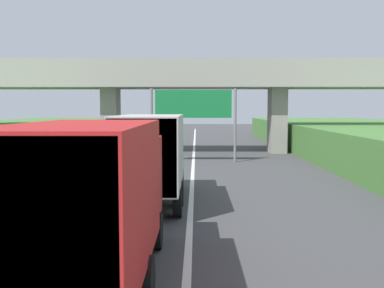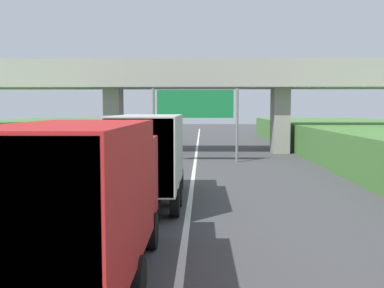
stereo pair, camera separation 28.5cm
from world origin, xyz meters
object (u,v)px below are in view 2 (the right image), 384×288
object	(u,v)px
overhead_highway_sign	(195,108)
construction_barrel_3	(73,166)
construction_barrel_4	(99,156)
construction_barrel_2	(43,182)
car_green	(147,137)
truck_red	(86,198)
truck_yellow	(151,154)

from	to	relation	value
overhead_highway_sign	construction_barrel_3	size ratio (longest dim) A/B	6.53
overhead_highway_sign	construction_barrel_4	bearing A→B (deg)	-174.37
construction_barrel_2	construction_barrel_4	xyz separation A→B (m)	(0.09, 10.40, 0.00)
car_green	construction_barrel_4	size ratio (longest dim) A/B	4.56
overhead_highway_sign	car_green	world-z (taller)	overhead_highway_sign
truck_red	car_green	xyz separation A→B (m)	(-3.16, 34.79, -1.08)
truck_red	construction_barrel_3	bearing A→B (deg)	107.32
construction_barrel_2	construction_barrel_3	xyz separation A→B (m)	(-0.19, 5.20, 0.00)
overhead_highway_sign	truck_yellow	bearing A→B (deg)	-96.54
overhead_highway_sign	truck_red	distance (m)	21.76
truck_red	construction_barrel_4	world-z (taller)	truck_red
car_green	construction_barrel_4	bearing A→B (deg)	-96.11
car_green	construction_barrel_3	distance (m)	19.09
construction_barrel_3	construction_barrel_4	bearing A→B (deg)	86.94
overhead_highway_sign	construction_barrel_3	xyz separation A→B (m)	(-6.74, -5.84, -3.22)
truck_red	truck_yellow	xyz separation A→B (m)	(0.32, 8.50, 0.00)
truck_red	construction_barrel_2	distance (m)	11.68
truck_yellow	truck_red	bearing A→B (deg)	-92.13
overhead_highway_sign	construction_barrel_2	world-z (taller)	overhead_highway_sign
car_green	truck_red	bearing A→B (deg)	-84.80
car_green	construction_barrel_3	xyz separation A→B (m)	(-1.76, -19.01, -0.40)
truck_yellow	construction_barrel_3	distance (m)	9.08
construction_barrel_3	construction_barrel_4	world-z (taller)	same
overhead_highway_sign	truck_red	world-z (taller)	overhead_highway_sign
car_green	construction_barrel_4	world-z (taller)	car_green
construction_barrel_4	construction_barrel_2	bearing A→B (deg)	-90.49
truck_red	construction_barrel_3	xyz separation A→B (m)	(-4.92, 15.78, -1.47)
overhead_highway_sign	construction_barrel_2	xyz separation A→B (m)	(-6.55, -11.04, -3.22)
car_green	construction_barrel_3	world-z (taller)	car_green
truck_red	construction_barrel_4	size ratio (longest dim) A/B	8.11
truck_yellow	construction_barrel_4	distance (m)	13.50
truck_red	construction_barrel_2	world-z (taller)	truck_red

